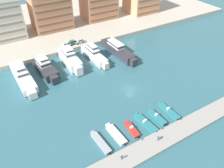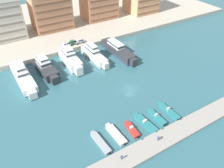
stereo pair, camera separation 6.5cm
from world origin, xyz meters
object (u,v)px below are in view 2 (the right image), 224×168
Objects in this scene: motorboat_teal_center at (157,117)px; yacht_white_far_left at (23,76)px; motorboat_teal_center_left at (146,123)px; yacht_charcoal_left at (45,68)px; pedestrian_near_edge at (158,138)px; yacht_charcoal_center at (118,50)px; car_silver_far_left at (66,45)px; motorboat_red_mid_left at (132,129)px; motorboat_grey_far_left at (101,142)px; motorboat_cream_left at (116,134)px; yacht_white_mid_left at (70,59)px; pedestrian_mid_deck at (122,157)px; car_green_left at (72,42)px; motorboat_teal_center_right at (169,111)px; car_silver_mid_left at (80,41)px; yacht_ivory_center_left at (94,55)px.

yacht_white_far_left is at bearing 127.00° from motorboat_teal_center.
yacht_charcoal_left is at bearing 112.37° from motorboat_teal_center_left.
yacht_charcoal_left is at bearing 108.17° from pedestrian_near_edge.
yacht_charcoal_center is 22.35m from car_silver_far_left.
car_silver_far_left is (1.16, 51.03, 2.35)m from motorboat_red_mid_left.
motorboat_grey_far_left is 1.34× the size of motorboat_red_mid_left.
motorboat_red_mid_left reaches higher than motorboat_cream_left.
yacht_white_mid_left is 2.77× the size of motorboat_red_mid_left.
motorboat_cream_left is at bearing 68.52° from pedestrian_mid_deck.
yacht_charcoal_center reaches higher than motorboat_red_mid_left.
motorboat_cream_left is (4.78, 0.33, -0.05)m from motorboat_grey_far_left.
motorboat_cream_left is 5.41× the size of pedestrian_mid_deck.
car_silver_far_left is (-7.56, 50.98, 2.28)m from motorboat_teal_center.
motorboat_teal_center_left is at bearing -89.62° from car_green_left.
motorboat_teal_center_left is at bearing -1.00° from motorboat_red_mid_left.
car_silver_far_left reaches higher than motorboat_grey_far_left.
yacht_charcoal_left is at bearing 122.77° from motorboat_teal_center_right.
car_silver_mid_left is at bearing 25.59° from yacht_white_far_left.
pedestrian_near_edge is at bearing -62.13° from motorboat_red_mid_left.
yacht_charcoal_left is at bearing -141.45° from car_green_left.
yacht_charcoal_center is 38.21m from motorboat_teal_center.
motorboat_teal_center is at bearing -85.05° from car_green_left.
car_silver_mid_left reaches higher than motorboat_teal_center_left.
car_silver_far_left reaches higher than motorboat_teal_center_left.
yacht_white_far_left reaches higher than car_green_left.
pedestrian_mid_deck is (12.44, -44.45, -0.39)m from yacht_white_far_left.
yacht_white_far_left is 1.32× the size of yacht_white_mid_left.
car_silver_mid_left reaches higher than motorboat_cream_left.
motorboat_grey_far_left reaches higher than motorboat_cream_left.
pedestrian_mid_deck reaches higher than motorboat_teal_center_right.
motorboat_red_mid_left is 1.54× the size of car_silver_far_left.
car_green_left is at bearing 85.29° from motorboat_red_mid_left.
yacht_white_far_left is 2.69× the size of motorboat_teal_center_right.
yacht_charcoal_left is at bearing 178.25° from yacht_ivory_center_left.
yacht_ivory_center_left reaches higher than car_green_left.
car_green_left reaches higher than motorboat_teal_center.
yacht_ivory_center_left is at bearing 77.97° from motorboat_red_mid_left.
yacht_charcoal_center is 2.57× the size of motorboat_teal_center_left.
car_green_left is (8.80, 50.73, 2.40)m from motorboat_cream_left.
car_silver_far_left is (-12.32, 50.81, 2.37)m from motorboat_teal_center_right.
car_green_left is at bearing 38.55° from yacht_charcoal_left.
yacht_white_far_left is at bearing 131.45° from motorboat_teal_center_right.
yacht_white_mid_left is at bearing 1.26° from yacht_charcoal_left.
yacht_charcoal_center is at bearing 63.40° from motorboat_red_mid_left.
car_silver_far_left is at bearing 103.63° from motorboat_teal_center_right.
yacht_ivory_center_left is 12.71m from car_silver_mid_left.
yacht_charcoal_center is 3.57× the size of motorboat_red_mid_left.
car_silver_far_left is (-7.03, 12.59, 0.69)m from yacht_ivory_center_left.
yacht_white_mid_left reaches higher than motorboat_cream_left.
pedestrian_mid_deck is at bearing -98.50° from car_silver_far_left.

